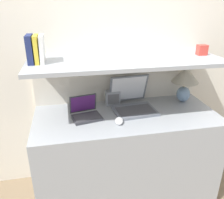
{
  "coord_description": "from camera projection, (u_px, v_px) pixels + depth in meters",
  "views": [
    {
      "loc": [
        -0.44,
        -1.3,
        1.61
      ],
      "look_at": [
        -0.12,
        0.31,
        0.91
      ],
      "focal_mm": 38.0,
      "sensor_mm": 36.0,
      "label": 1
    }
  ],
  "objects": [
    {
      "name": "wall_back",
      "position": [
        117.0,
        50.0,
        2.02
      ],
      "size": [
        6.0,
        0.05,
        2.4
      ],
      "color": "silver",
      "rests_on": "ground_plane"
    },
    {
      "name": "desk",
      "position": [
        126.0,
        155.0,
        2.01
      ],
      "size": [
        1.43,
        0.61,
        0.77
      ],
      "color": "#999EA3",
      "rests_on": "ground_plane"
    },
    {
      "name": "back_riser",
      "position": [
        118.0,
        117.0,
        2.22
      ],
      "size": [
        1.43,
        0.04,
        1.17
      ],
      "color": "silver",
      "rests_on": "ground_plane"
    },
    {
      "name": "shelf",
      "position": [
        126.0,
        60.0,
        1.76
      ],
      "size": [
        1.43,
        0.55,
        0.03
      ],
      "color": "#999EA3",
      "rests_on": "back_riser"
    },
    {
      "name": "table_lamp",
      "position": [
        185.0,
        79.0,
        2.02
      ],
      "size": [
        0.23,
        0.23,
        0.31
      ],
      "color": "#7593B2",
      "rests_on": "desk"
    },
    {
      "name": "laptop_large",
      "position": [
        133.0,
        103.0,
        1.93
      ],
      "size": [
        0.35,
        0.36,
        0.26
      ],
      "color": "slate",
      "rests_on": "desk"
    },
    {
      "name": "laptop_small",
      "position": [
        86.0,
        113.0,
        1.81
      ],
      "size": [
        0.24,
        0.22,
        0.16
      ],
      "color": "#333338",
      "rests_on": "desk"
    },
    {
      "name": "computer_mouse",
      "position": [
        119.0,
        121.0,
        1.73
      ],
      "size": [
        0.08,
        0.12,
        0.03
      ],
      "color": "white",
      "rests_on": "desk"
    },
    {
      "name": "router_box",
      "position": [
        113.0,
        98.0,
        2.02
      ],
      "size": [
        0.12,
        0.07,
        0.12
      ],
      "color": "gray",
      "rests_on": "desk"
    },
    {
      "name": "book_navy",
      "position": [
        30.0,
        49.0,
        1.59
      ],
      "size": [
        0.04,
        0.15,
        0.19
      ],
      "color": "navy",
      "rests_on": "shelf"
    },
    {
      "name": "book_yellow",
      "position": [
        37.0,
        49.0,
        1.6
      ],
      "size": [
        0.03,
        0.15,
        0.19
      ],
      "color": "gold",
      "rests_on": "shelf"
    },
    {
      "name": "book_white",
      "position": [
        42.0,
        49.0,
        1.61
      ],
      "size": [
        0.03,
        0.15,
        0.19
      ],
      "color": "silver",
      "rests_on": "shelf"
    },
    {
      "name": "shelf_gadget",
      "position": [
        202.0,
        50.0,
        1.85
      ],
      "size": [
        0.07,
        0.06,
        0.08
      ],
      "color": "#CC3D33",
      "rests_on": "shelf"
    }
  ]
}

